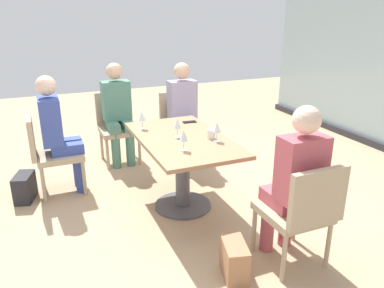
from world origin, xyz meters
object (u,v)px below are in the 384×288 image
object	(u,v)px
person_far_right	(295,178)
wine_glass_3	(142,116)
person_side_end	(118,109)
handbag_1	(25,187)
person_far_left	(184,109)
person_front_left	(58,130)
wine_glass_2	(217,128)
wine_glass_0	(177,124)
handbag_0	(234,260)
chair_side_end	(117,123)
chair_far_left	(181,122)
cell_phone_on_table	(190,122)
wine_glass_1	(184,136)
coffee_cup	(211,134)
dining_table_main	(182,156)
chair_front_left	(49,149)
chair_far_right	(302,209)

from	to	relation	value
person_far_right	wine_glass_3	xyz separation A→B (m)	(-1.51, -0.73, 0.16)
person_side_end	handbag_1	xyz separation A→B (m)	(0.64, -1.14, -0.56)
person_far_left	wine_glass_3	distance (m)	1.02
person_front_left	wine_glass_2	bearing A→B (deg)	51.40
wine_glass_2	wine_glass_3	xyz separation A→B (m)	(-0.63, -0.52, 0.00)
wine_glass_0	handbag_0	size ratio (longest dim) A/B	0.62
chair_side_end	person_far_left	bearing A→B (deg)	61.94
chair_far_left	cell_phone_on_table	xyz separation A→B (m)	(0.77, -0.20, 0.24)
wine_glass_2	cell_phone_on_table	bearing A→B (deg)	179.39
wine_glass_0	person_side_end	bearing A→B (deg)	-169.14
wine_glass_3	wine_glass_1	bearing A→B (deg)	12.00
cell_phone_on_table	handbag_1	bearing A→B (deg)	-95.04
wine_glass_1	coffee_cup	xyz separation A→B (m)	(-0.20, 0.35, -0.09)
dining_table_main	chair_front_left	distance (m)	1.42
person_far_right	person_front_left	size ratio (longest dim) A/B	1.00
dining_table_main	cell_phone_on_table	bearing A→B (deg)	149.70
chair_far_right	chair_side_end	xyz separation A→B (m)	(-2.72, -0.76, 0.00)
wine_glass_1	wine_glass_2	size ratio (longest dim) A/B	1.00
person_front_left	person_far_left	size ratio (longest dim) A/B	1.00
wine_glass_2	chair_far_left	bearing A→B (deg)	171.77
chair_far_right	handbag_0	distance (m)	0.62
person_far_left	handbag_1	bearing A→B (deg)	-79.84
handbag_1	wine_glass_3	bearing A→B (deg)	89.89
handbag_0	wine_glass_2	bearing A→B (deg)	177.15
chair_front_left	wine_glass_3	world-z (taller)	wine_glass_3
wine_glass_0	person_far_right	bearing A→B (deg)	23.85
chair_far_left	person_far_left	size ratio (longest dim) A/B	0.69
chair_far_left	person_side_end	xyz separation A→B (m)	(-0.19, -0.76, 0.20)
chair_front_left	chair_far_left	bearing A→B (deg)	103.71
person_side_end	coffee_cup	world-z (taller)	person_side_end
chair_side_end	person_far_right	world-z (taller)	person_far_right
chair_side_end	person_front_left	bearing A→B (deg)	-47.33
wine_glass_1	coffee_cup	world-z (taller)	wine_glass_1
person_far_left	chair_far_right	bearing A→B (deg)	0.00
chair_front_left	coffee_cup	world-z (taller)	chair_front_left
wine_glass_1	handbag_1	bearing A→B (deg)	-129.28
chair_far_right	wine_glass_1	world-z (taller)	wine_glass_1
person_far_right	person_side_end	bearing A→B (deg)	-163.08
person_side_end	wine_glass_0	distance (m)	1.41
person_far_right	person_front_left	world-z (taller)	same
chair_front_left	person_front_left	bearing A→B (deg)	90.00
wine_glass_1	handbag_0	world-z (taller)	wine_glass_1
wine_glass_2	coffee_cup	world-z (taller)	wine_glass_2
person_front_left	handbag_1	xyz separation A→B (m)	(0.05, -0.39, -0.56)
person_side_end	wine_glass_2	xyz separation A→B (m)	(1.63, 0.55, 0.16)
person_far_left	cell_phone_on_table	world-z (taller)	person_far_left
chair_far_right	wine_glass_0	xyz separation A→B (m)	(-1.23, -0.50, 0.37)
coffee_cup	person_front_left	bearing A→B (deg)	-126.20
chair_side_end	wine_glass_3	world-z (taller)	wine_glass_3
wine_glass_3	coffee_cup	size ratio (longest dim) A/B	2.06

